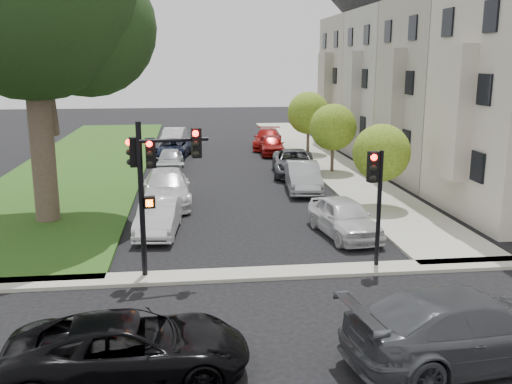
{
  "coord_description": "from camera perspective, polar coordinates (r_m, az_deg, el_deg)",
  "views": [
    {
      "loc": [
        -2.4,
        -14.68,
        6.54
      ],
      "look_at": [
        0.0,
        5.0,
        2.0
      ],
      "focal_mm": 40.0,
      "sensor_mm": 36.0,
      "label": 1
    }
  ],
  "objects": [
    {
      "name": "sidewalk_right",
      "position": [
        40.27,
        6.29,
        3.55
      ],
      "size": [
        3.5,
        44.0,
        0.12
      ],
      "primitive_type": "cube",
      "color": "#AAA7A1",
      "rests_on": "ground"
    },
    {
      "name": "car_parked_8",
      "position": [
        40.19,
        -8.35,
        4.33
      ],
      "size": [
        3.0,
        5.03,
        1.31
      ],
      "primitive_type": "imported",
      "rotation": [
        0.0,
        0.0,
        -0.18
      ],
      "color": "black",
      "rests_on": "ground"
    },
    {
      "name": "house_b",
      "position": [
        33.64,
        19.76,
        12.83
      ],
      "size": [
        7.7,
        7.55,
        15.97
      ],
      "color": "#ABA69B",
      "rests_on": "ground"
    },
    {
      "name": "car_parked_2",
      "position": [
        33.68,
        3.87,
        2.95
      ],
      "size": [
        3.07,
        5.59,
        1.48
      ],
      "primitive_type": "imported",
      "rotation": [
        0.0,
        0.0,
        -0.12
      ],
      "color": "#3F4247",
      "rests_on": "ground"
    },
    {
      "name": "car_parked_9",
      "position": [
        44.99,
        -8.21,
        5.37
      ],
      "size": [
        2.15,
        4.74,
        1.51
      ],
      "primitive_type": "imported",
      "rotation": [
        0.0,
        0.0,
        -0.12
      ],
      "color": "silver",
      "rests_on": "ground"
    },
    {
      "name": "car_parked_6",
      "position": [
        27.04,
        -8.94,
        0.44
      ],
      "size": [
        2.39,
        5.46,
        1.56
      ],
      "primitive_type": "imported",
      "rotation": [
        0.0,
        0.0,
        0.04
      ],
      "color": "silver",
      "rests_on": "ground"
    },
    {
      "name": "car_cross_far",
      "position": [
        13.72,
        20.56,
        -12.55
      ],
      "size": [
        6.0,
        3.13,
        1.66
      ],
      "primitive_type": "imported",
      "rotation": [
        0.0,
        0.0,
        1.72
      ],
      "color": "#3F4247",
      "rests_on": "ground"
    },
    {
      "name": "small_tree_c",
      "position": [
        40.9,
        5.27,
        7.86
      ],
      "size": [
        3.0,
        3.0,
        4.5
      ],
      "color": "#352419",
      "rests_on": "ground"
    },
    {
      "name": "car_parked_3",
      "position": [
        41.04,
        1.53,
        4.73
      ],
      "size": [
        1.79,
        4.26,
        1.44
      ],
      "primitive_type": "imported",
      "rotation": [
        0.0,
        0.0,
        -0.02
      ],
      "color": "maroon",
      "rests_on": "ground"
    },
    {
      "name": "sidewalk_cross",
      "position": [
        18.05,
        1.16,
        -8.14
      ],
      "size": [
        60.0,
        1.0,
        0.12
      ],
      "primitive_type": "cube",
      "color": "#AAA7A1",
      "rests_on": "ground"
    },
    {
      "name": "car_parked_0",
      "position": [
        22.06,
        8.8,
        -2.51
      ],
      "size": [
        2.29,
        4.52,
        1.47
      ],
      "primitive_type": "imported",
      "rotation": [
        0.0,
        0.0,
        0.13
      ],
      "color": "silver",
      "rests_on": "ground"
    },
    {
      "name": "traffic_signal_secondary",
      "position": [
        18.27,
        11.91,
        0.44
      ],
      "size": [
        0.52,
        0.42,
        3.85
      ],
      "color": "black",
      "rests_on": "ground"
    },
    {
      "name": "car_parked_1",
      "position": [
        29.45,
        4.73,
        1.51
      ],
      "size": [
        2.01,
        4.69,
        1.5
      ],
      "primitive_type": "imported",
      "rotation": [
        0.0,
        0.0,
        -0.09
      ],
      "color": "#999BA0",
      "rests_on": "ground"
    },
    {
      "name": "small_tree_b",
      "position": [
        34.17,
        7.72,
        6.43
      ],
      "size": [
        2.77,
        2.77,
        4.15
      ],
      "color": "#352419",
      "rests_on": "ground"
    },
    {
      "name": "small_tree_a",
      "position": [
        26.08,
        12.42,
        3.85
      ],
      "size": [
        2.58,
        2.58,
        3.87
      ],
      "color": "#352419",
      "rests_on": "ground"
    },
    {
      "name": "car_parked_5",
      "position": [
        22.43,
        -9.71,
        -2.44
      ],
      "size": [
        1.81,
        4.24,
        1.36
      ],
      "primitive_type": "imported",
      "rotation": [
        0.0,
        0.0,
        -0.09
      ],
      "color": "silver",
      "rests_on": "ground"
    },
    {
      "name": "car_parked_7",
      "position": [
        35.37,
        -8.6,
        3.19
      ],
      "size": [
        1.73,
        3.98,
        1.34
      ],
      "primitive_type": "imported",
      "rotation": [
        0.0,
        0.0,
        -0.04
      ],
      "color": "#999BA0",
      "rests_on": "ground"
    },
    {
      "name": "car_parked_4",
      "position": [
        44.03,
        1.17,
        5.32
      ],
      "size": [
        3.0,
        5.43,
        1.49
      ],
      "primitive_type": "imported",
      "rotation": [
        0.0,
        0.0,
        -0.19
      ],
      "color": "maroon",
      "rests_on": "ground"
    },
    {
      "name": "grass_strip",
      "position": [
        39.77,
        -16.42,
        2.99
      ],
      "size": [
        8.0,
        44.0,
        0.12
      ],
      "primitive_type": "cube",
      "color": "#264816",
      "rests_on": "ground"
    },
    {
      "name": "house_d",
      "position": [
        47.56,
        11.55,
        13.11
      ],
      "size": [
        7.7,
        7.55,
        15.97
      ],
      "color": "gray",
      "rests_on": "ground"
    },
    {
      "name": "car_cross_near",
      "position": [
        12.62,
        -12.5,
        -15.0
      ],
      "size": [
        5.14,
        2.6,
        1.39
      ],
      "primitive_type": "imported",
      "rotation": [
        0.0,
        0.0,
        1.63
      ],
      "color": "black",
      "rests_on": "ground"
    },
    {
      "name": "house_c",
      "position": [
        40.5,
        14.95,
        13.03
      ],
      "size": [
        7.7,
        7.55,
        15.97
      ],
      "color": "#B0A7A2",
      "rests_on": "ground"
    },
    {
      "name": "traffic_signal_main",
      "position": [
        17.24,
        -10.23,
        1.99
      ],
      "size": [
        2.37,
        0.62,
        4.84
      ],
      "color": "black",
      "rests_on": "ground"
    },
    {
      "name": "ground",
      "position": [
        16.25,
        2.17,
        -10.84
      ],
      "size": [
        140.0,
        140.0,
        0.0
      ],
      "primitive_type": "plane",
      "color": "black",
      "rests_on": "ground"
    }
  ]
}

